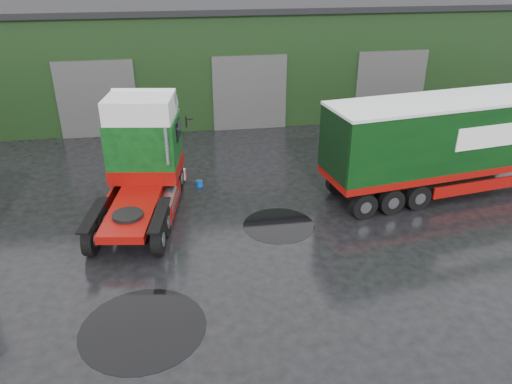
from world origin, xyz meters
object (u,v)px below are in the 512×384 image
at_px(lorry_right, 464,144).
at_px(tree_back_b, 316,18).
at_px(warehouse, 236,50).
at_px(hero_tractor, 135,166).
at_px(wash_bucket, 199,183).
at_px(tree_back_a, 117,8).

bearing_deg(lorry_right, tree_back_b, 169.88).
xyz_separation_m(warehouse, lorry_right, (7.39, -15.00, -1.17)).
xyz_separation_m(hero_tractor, wash_bucket, (2.33, 2.41, -1.99)).
bearing_deg(wash_bucket, warehouse, 76.15).
xyz_separation_m(wash_bucket, tree_back_a, (-4.77, 23.09, 4.62)).
relative_size(warehouse, wash_bucket, 115.57).
height_order(wash_bucket, tree_back_b, tree_back_b).
bearing_deg(wash_bucket, lorry_right, -10.21).
bearing_deg(warehouse, hero_tractor, -109.74).
height_order(hero_tractor, wash_bucket, hero_tractor).
bearing_deg(tree_back_b, wash_bucket, -115.93).
relative_size(hero_tractor, lorry_right, 0.45).
bearing_deg(tree_back_b, warehouse, -128.66).
bearing_deg(lorry_right, wash_bucket, -108.93).
distance_m(warehouse, tree_back_a, 12.90).
xyz_separation_m(warehouse, tree_back_b, (8.00, 10.00, 0.59)).
xyz_separation_m(tree_back_a, tree_back_b, (16.00, 0.00, -1.00)).
distance_m(warehouse, tree_back_b, 12.82).
relative_size(lorry_right, tree_back_a, 1.59).
relative_size(tree_back_a, tree_back_b, 1.27).
bearing_deg(wash_bucket, tree_back_a, 101.68).
bearing_deg(tree_back_a, warehouse, -51.34).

